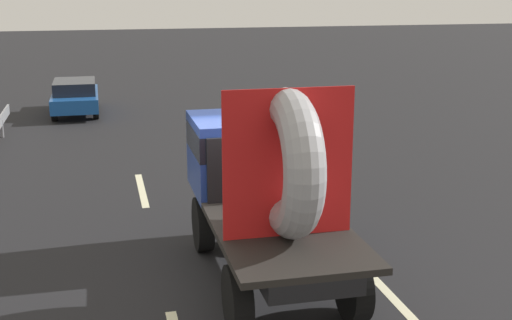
{
  "coord_description": "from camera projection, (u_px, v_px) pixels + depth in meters",
  "views": [
    {
      "loc": [
        -2.25,
        -10.48,
        4.77
      ],
      "look_at": [
        0.3,
        0.44,
        1.79
      ],
      "focal_mm": 47.67,
      "sensor_mm": 36.0,
      "label": 1
    }
  ],
  "objects": [
    {
      "name": "lane_dash_left_far",
      "position": [
        142.0,
        190.0,
        15.94
      ],
      "size": [
        0.16,
        2.68,
        0.01
      ],
      "primitive_type": "cube",
      "rotation": [
        0.0,
        0.0,
        1.57
      ],
      "color": "beige",
      "rests_on": "ground_plane"
    },
    {
      "name": "lane_dash_right_far",
      "position": [
        272.0,
        171.0,
        17.54
      ],
      "size": [
        0.16,
        2.87,
        0.01
      ],
      "primitive_type": "cube",
      "rotation": [
        0.0,
        0.0,
        1.57
      ],
      "color": "beige",
      "rests_on": "ground_plane"
    },
    {
      "name": "flatbed_truck",
      "position": [
        263.0,
        175.0,
        11.19
      ],
      "size": [
        2.02,
        4.92,
        3.34
      ],
      "color": "black",
      "rests_on": "ground_plane"
    },
    {
      "name": "ground_plane",
      "position": [
        245.0,
        269.0,
        11.58
      ],
      "size": [
        120.0,
        120.0,
        0.0
      ],
      "primitive_type": "plane",
      "color": "black"
    },
    {
      "name": "distant_sedan",
      "position": [
        75.0,
        96.0,
        24.92
      ],
      "size": [
        1.63,
        3.8,
        1.24
      ],
      "color": "black",
      "rests_on": "ground_plane"
    },
    {
      "name": "lane_dash_right_near",
      "position": [
        411.0,
        317.0,
        9.91
      ],
      "size": [
        0.16,
        2.94,
        0.01
      ],
      "primitive_type": "cube",
      "rotation": [
        0.0,
        0.0,
        1.57
      ],
      "color": "beige",
      "rests_on": "ground_plane"
    }
  ]
}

